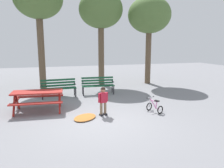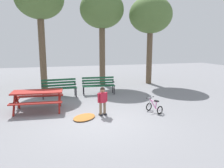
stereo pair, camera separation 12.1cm
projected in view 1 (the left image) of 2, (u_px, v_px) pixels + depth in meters
ground at (101, 121)px, 7.10m from camera, size 36.00×36.00×0.00m
picnic_table at (38, 96)px, 8.04m from camera, size 1.90×1.48×0.79m
park_bench_far_left at (59, 87)px, 10.21m from camera, size 1.62×0.54×0.85m
park_bench_left at (98, 84)px, 10.86m from camera, size 1.63×0.57×0.85m
child_standing at (103, 99)px, 7.58m from camera, size 0.37×0.23×1.02m
kids_bicycle at (155, 107)px, 8.01m from camera, size 0.53×0.63×0.54m
leaf_pile at (85, 117)px, 7.37m from camera, size 1.09×1.11×0.07m
tree_left at (38, 0)px, 11.56m from camera, size 2.60×2.60×5.98m
tree_center at (101, 11)px, 12.88m from camera, size 2.60×2.60×5.58m
tree_right at (149, 16)px, 13.21m from camera, size 2.60×2.60×5.31m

